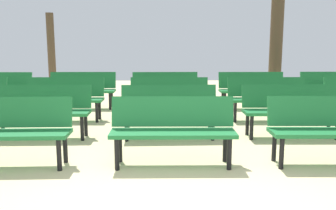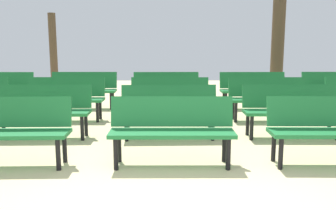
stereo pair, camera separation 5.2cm
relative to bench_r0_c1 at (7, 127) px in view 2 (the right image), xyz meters
name	(u,v)px [view 2 (the right image)]	position (x,y,z in m)	size (l,w,h in m)	color
bench_r0_c1	(7,127)	(0.00, 0.00, 0.00)	(1.61, 0.52, 0.87)	#1E7238
bench_r0_c2	(172,126)	(2.12, 0.02, 0.00)	(1.60, 0.49, 0.87)	#1E7238
bench_r0_c3	(331,126)	(4.18, 0.02, 0.00)	(1.61, 0.51, 0.87)	#1E7238
bench_r1_c1	(42,108)	(-0.02, 1.43, 0.00)	(1.61, 0.51, 0.87)	#1E7238
bench_r1_c2	(169,108)	(2.10, 1.40, 0.00)	(1.61, 0.52, 0.87)	#1E7238
bench_r1_c3	(291,107)	(4.15, 1.43, 0.00)	(1.61, 0.51, 0.87)	#1E7238
bench_r2_c1	(65,96)	(-0.03, 2.85, 0.00)	(1.60, 0.49, 0.87)	#1E7238
bench_r2_c2	(170,96)	(2.12, 2.81, 0.00)	(1.61, 0.51, 0.87)	#1E7238
bench_r2_c3	(268,96)	(4.15, 2.80, 0.00)	(1.60, 0.48, 0.87)	#1E7238
bench_r3_c1	(84,88)	(0.03, 4.28, 0.00)	(1.60, 0.48, 0.87)	#1E7238
bench_r3_c2	(166,88)	(2.06, 4.24, 0.00)	(1.61, 0.51, 0.87)	#1E7238
bench_r3_c3	(253,88)	(4.18, 4.22, 0.00)	(1.61, 0.50, 0.87)	#1E7238
bench_r3_c4	(336,87)	(6.22, 4.27, 0.00)	(1.60, 0.48, 0.87)	#1E7238
tree_0	(53,52)	(-1.80, 8.00, 0.79)	(0.26, 0.26, 2.59)	#4C3A28
tree_1	(278,43)	(5.19, 5.75, 1.09)	(0.36, 0.36, 3.18)	#4C3A28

